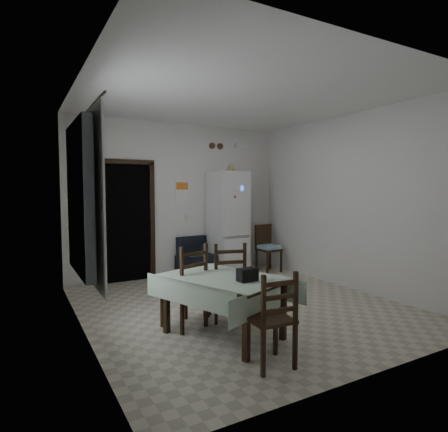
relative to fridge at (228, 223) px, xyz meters
name	(u,v)px	position (x,y,z in m)	size (l,w,h in m)	color
ground	(241,306)	(-0.89, -1.93, -1.00)	(4.50, 4.50, 0.00)	#B9B097
ceiling	(242,98)	(-0.89, -1.93, 1.90)	(4.20, 4.50, 0.02)	white
wall_back	(179,200)	(-0.89, 0.32, 0.45)	(4.20, 0.02, 2.90)	silver
wall_front	(379,212)	(-0.89, -4.18, 0.45)	(4.20, 0.02, 2.90)	silver
wall_left	(82,207)	(-2.99, -1.93, 0.45)	(0.02, 4.50, 2.90)	silver
wall_right	(349,202)	(1.21, -1.93, 0.45)	(0.02, 4.50, 2.90)	silver
doorway	(122,222)	(-1.94, 0.52, 0.06)	(1.06, 0.52, 2.22)	black
window_recess	(80,199)	(-3.04, -2.13, 0.55)	(0.10, 1.20, 1.60)	silver
curtain	(90,198)	(-2.93, -2.13, 0.55)	(0.02, 1.45, 1.85)	silver
curtain_rod	(89,109)	(-2.92, -2.13, 1.50)	(0.02, 0.02, 1.60)	black
calendar	(182,191)	(-0.84, 0.31, 0.62)	(0.28, 0.02, 0.40)	white
calendar_image	(182,186)	(-0.84, 0.30, 0.72)	(0.24, 0.01, 0.14)	orange
light_switch	(187,218)	(-0.74, 0.31, 0.10)	(0.08, 0.02, 0.12)	beige
vent_left	(212,146)	(-0.19, 0.30, 1.52)	(0.12, 0.12, 0.03)	brown
vent_right	(220,146)	(-0.01, 0.30, 1.52)	(0.12, 0.12, 0.03)	brown
emergency_light	(241,146)	(0.46, 0.28, 1.55)	(0.25, 0.07, 0.09)	white
fridge	(228,223)	(0.00, 0.00, 0.00)	(0.65, 0.65, 2.00)	silver
tan_cone	(230,167)	(0.01, -0.08, 1.08)	(0.20, 0.20, 0.16)	tan
navy_seat	(196,257)	(-0.69, 0.00, -0.63)	(0.62, 0.60, 0.75)	black
corner_chair	(269,248)	(0.79, -0.29, -0.53)	(0.41, 0.41, 0.94)	black
dining_table	(223,306)	(-1.64, -2.76, -0.66)	(0.87, 1.32, 0.68)	#A7BDA2
black_bag	(247,275)	(-1.52, -3.08, -0.25)	(0.21, 0.12, 0.14)	black
dining_chair_far_left	(184,285)	(-1.91, -2.27, -0.50)	(0.43, 0.43, 1.01)	black
dining_chair_far_right	(227,280)	(-1.32, -2.27, -0.50)	(0.43, 0.43, 0.99)	black
dining_chair_near_head	(270,318)	(-1.60, -3.59, -0.55)	(0.39, 0.39, 0.91)	black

